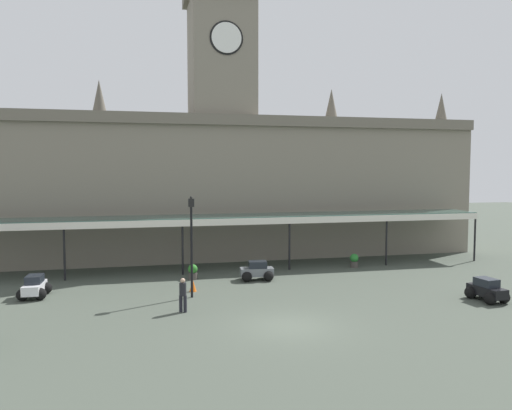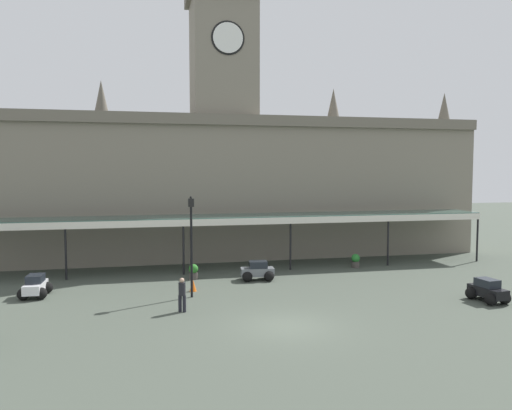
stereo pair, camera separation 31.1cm
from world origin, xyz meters
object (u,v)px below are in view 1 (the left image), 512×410
Objects in this scene: car_white_sedan at (35,288)px; traffic_cone at (193,286)px; car_grey_sedan at (257,272)px; car_black_sedan at (487,291)px; pedestrian_crossing_forecourt at (183,294)px; victorian_lamppost at (191,236)px; planter_near_kerb at (354,260)px; planter_by_canopy at (193,272)px.

car_white_sedan is 3.13× the size of traffic_cone.
car_grey_sedan reaches higher than traffic_cone.
pedestrian_crossing_forecourt is (-15.74, 1.49, 0.41)m from car_black_sedan.
car_black_sedan is at bearing -15.59° from victorian_lamppost.
planter_near_kerb is (20.29, 3.77, -0.01)m from car_white_sedan.
traffic_cone is 3.13m from planter_by_canopy.
pedestrian_crossing_forecourt is at bearing -146.45° from planter_near_kerb.
traffic_cone is (0.89, 4.01, -0.58)m from pedestrian_crossing_forecourt.
planter_by_canopy is at bearing 15.62° from car_white_sedan.
car_black_sedan is 2.23× the size of planter_by_canopy.
car_grey_sedan is 2.21× the size of planter_near_kerb.
victorian_lamppost is 8.24× the size of traffic_cone.
car_grey_sedan is 0.99× the size of car_black_sedan.
car_white_sedan is 8.98m from victorian_lamppost.
car_black_sedan is 15.82m from pedestrian_crossing_forecourt.
car_grey_sedan is at bearing 49.80° from pedestrian_crossing_forecourt.
planter_by_canopy is at bearing -173.49° from planter_near_kerb.
traffic_cone is at bearing -154.48° from car_grey_sedan.
planter_by_canopy is (0.31, 3.11, 0.16)m from traffic_cone.
traffic_cone is (-4.19, -2.00, -0.17)m from car_grey_sedan.
car_black_sedan is at bearing -35.11° from car_grey_sedan.
pedestrian_crossing_forecourt is 1.74× the size of planter_near_kerb.
pedestrian_crossing_forecourt reaches higher than car_black_sedan.
car_white_sedan is 20.64m from planter_near_kerb.
car_white_sedan is at bearing -164.38° from planter_by_canopy.
pedestrian_crossing_forecourt is at bearing 174.58° from car_black_sedan.
traffic_cone is at bearing -95.64° from planter_by_canopy.
car_white_sedan is 9.12m from planter_by_canopy.
car_white_sedan is 8.91m from pedestrian_crossing_forecourt.
car_grey_sedan is at bearing -162.41° from planter_near_kerb.
victorian_lamppost reaches higher than planter_by_canopy.
traffic_cone is (-14.86, 5.50, -0.17)m from car_black_sedan.
pedestrian_crossing_forecourt is 0.30× the size of victorian_lamppost.
pedestrian_crossing_forecourt is at bearing -99.53° from planter_by_canopy.
car_grey_sedan is at bearing 37.06° from victorian_lamppost.
planter_by_canopy is (0.49, 4.41, -2.87)m from victorian_lamppost.
victorian_lamppost is (-4.37, -3.30, 2.86)m from car_grey_sedan.
car_white_sedan reaches higher than traffic_cone.
planter_near_kerb is (11.51, 1.31, 0.00)m from planter_by_canopy.
pedestrian_crossing_forecourt is at bearing -130.20° from car_grey_sedan.
victorian_lamppost is (-15.04, 4.20, 2.86)m from car_black_sedan.
planter_near_kerb is at bearing 6.51° from planter_by_canopy.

